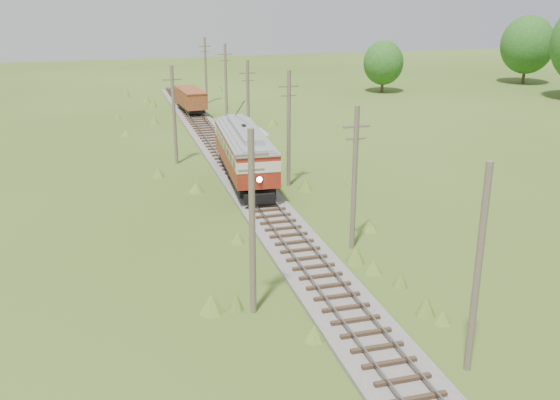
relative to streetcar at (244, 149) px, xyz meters
name	(u,v)px	position (x,y,z in m)	size (l,w,h in m)	color
railbed_main	(241,176)	(0.00, 1.53, -2.63)	(3.60, 96.00, 0.57)	#605B54
streetcar	(244,149)	(0.00, 0.00, 0.00)	(4.01, 13.62, 6.18)	black
gondola	(191,99)	(0.00, 29.99, -0.89)	(3.07, 7.81, 2.54)	black
gravel_pile	(252,127)	(4.77, 17.74, -2.22)	(3.55, 3.77, 1.29)	gray
utility_pole_r_1	(478,271)	(3.10, -27.47, 1.58)	(0.30, 0.30, 8.80)	brown
utility_pole_r_2	(355,177)	(3.30, -14.47, 1.60)	(1.60, 0.30, 8.60)	brown
utility_pole_r_3	(289,128)	(3.20, -1.47, 1.81)	(1.60, 0.30, 9.00)	brown
utility_pole_r_4	(248,103)	(3.00, 11.53, 1.50)	(1.60, 0.30, 8.40)	brown
utility_pole_r_5	(226,82)	(3.40, 24.53, 1.76)	(1.60, 0.30, 8.90)	brown
utility_pole_r_6	(206,70)	(3.20, 37.53, 1.65)	(1.60, 0.30, 8.70)	brown
utility_pole_l_a	(252,222)	(-4.20, -20.47, 1.81)	(1.60, 0.30, 9.00)	brown
utility_pole_l_b	(174,114)	(-4.50, 7.53, 1.60)	(1.60, 0.30, 8.60)	brown
tree_right_5	(527,45)	(56.00, 41.53, 3.37)	(8.40, 8.40, 10.82)	#38281C
tree_mid_b	(383,63)	(30.00, 39.53, 1.51)	(5.88, 5.88, 7.57)	#38281C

